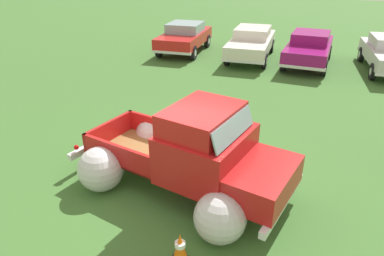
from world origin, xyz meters
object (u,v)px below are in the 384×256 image
(show_car_1, at_px, (252,42))
(show_car_2, at_px, (309,47))
(show_car_0, at_px, (185,36))
(vintage_pickup_truck, at_px, (195,160))
(lane_cone_0, at_px, (180,250))

(show_car_1, bearing_deg, show_car_2, 82.18)
(show_car_0, bearing_deg, show_car_1, 85.13)
(vintage_pickup_truck, height_order, show_car_0, vintage_pickup_truck)
(show_car_0, height_order, show_car_2, same)
(vintage_pickup_truck, distance_m, lane_cone_0, 2.01)
(vintage_pickup_truck, bearing_deg, lane_cone_0, -64.91)
(vintage_pickup_truck, distance_m, show_car_0, 11.88)
(show_car_1, bearing_deg, vintage_pickup_truck, 2.76)
(show_car_0, bearing_deg, vintage_pickup_truck, 18.60)
(vintage_pickup_truck, distance_m, show_car_2, 10.80)
(vintage_pickup_truck, relative_size, show_car_1, 1.00)
(show_car_0, relative_size, show_car_2, 0.99)
(vintage_pickup_truck, height_order, show_car_2, vintage_pickup_truck)
(vintage_pickup_truck, relative_size, show_car_2, 1.11)
(vintage_pickup_truck, bearing_deg, show_car_2, 93.71)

